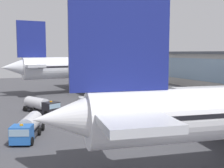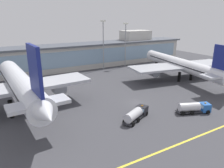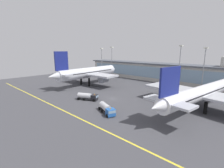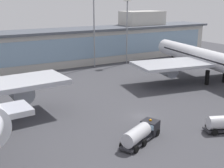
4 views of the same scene
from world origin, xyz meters
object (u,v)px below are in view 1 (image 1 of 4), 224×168
(fuel_tanker_truck, at_px, (42,105))
(apron_light_mast_far_east, at_px, (147,45))
(apron_light_mast_east, at_px, (160,43))
(airliner_near_left, at_px, (94,67))
(baggage_tug_near, at_px, (28,127))

(fuel_tanker_truck, distance_m, apron_light_mast_far_east, 67.16)
(apron_light_mast_far_east, bearing_deg, fuel_tanker_truck, -48.60)
(apron_light_mast_east, xyz_separation_m, apron_light_mast_far_east, (-13.94, 2.95, -0.39))
(airliner_near_left, bearing_deg, fuel_tanker_truck, -132.97)
(airliner_near_left, relative_size, apron_light_mast_far_east, 2.31)
(airliner_near_left, relative_size, baggage_tug_near, 5.55)
(baggage_tug_near, xyz_separation_m, apron_light_mast_far_east, (-59.35, 54.16, 13.23))
(airliner_near_left, bearing_deg, baggage_tug_near, -125.08)
(airliner_near_left, xyz_separation_m, apron_light_mast_east, (-5.68, 26.62, 7.82))
(fuel_tanker_truck, bearing_deg, apron_light_mast_east, 97.52)
(airliner_near_left, distance_m, baggage_tug_near, 47.07)
(fuel_tanker_truck, distance_m, apron_light_mast_east, 56.73)
(apron_light_mast_east, distance_m, apron_light_mast_far_east, 14.26)
(fuel_tanker_truck, xyz_separation_m, apron_light_mast_east, (-29.60, 46.44, 13.63))
(baggage_tug_near, xyz_separation_m, apron_light_mast_east, (-45.40, 51.21, 13.63))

